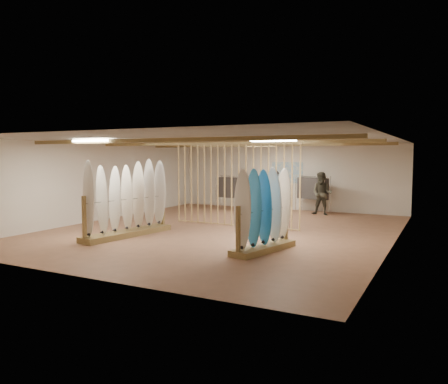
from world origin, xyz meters
The scene contains 16 objects.
floor centered at (0.00, 0.00, 0.00)m, with size 12.00×12.00×0.00m, color #936447.
ceiling centered at (0.00, 0.00, 2.80)m, with size 12.00×12.00×0.00m, color gray.
wall_back centered at (0.00, 6.00, 1.40)m, with size 12.00×12.00×0.00m, color silver.
wall_front centered at (0.00, -6.00, 1.40)m, with size 12.00×12.00×0.00m, color silver.
wall_left centered at (-5.00, 0.00, 1.40)m, with size 12.00×12.00×0.00m, color silver.
wall_right centered at (5.00, 0.00, 1.40)m, with size 12.00×12.00×0.00m, color silver.
ceiling_slats centered at (0.00, 0.00, 2.72)m, with size 9.50×6.12×0.10m, color olive.
light_panels centered at (0.00, 0.00, 2.74)m, with size 1.20×0.35×0.06m, color white.
bamboo_partition centered at (0.00, 0.80, 1.40)m, with size 4.45×0.05×2.78m.
poster centered at (0.00, 5.98, 1.60)m, with size 1.40×0.03×0.90m, color #367BBE.
rack_left centered at (-2.03, -2.19, 0.74)m, with size 1.03×3.11×2.14m.
rack_right centered at (2.25, -2.26, 0.68)m, with size 1.02×2.16×1.99m.
clothing_rack_a centered at (-1.93, 4.49, 0.99)m, with size 1.40×0.56×1.52m.
clothing_rack_b centered at (1.30, 5.40, 1.00)m, with size 1.36×0.82×1.53m.
shopper_a centered at (0.75, 2.45, 1.04)m, with size 0.76×0.51×2.08m, color #232229.
shopper_b centered at (1.83, 4.86, 0.96)m, with size 0.93×0.72×1.92m, color #3F3E31.
Camera 1 is at (6.21, -12.06, 2.33)m, focal length 35.00 mm.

